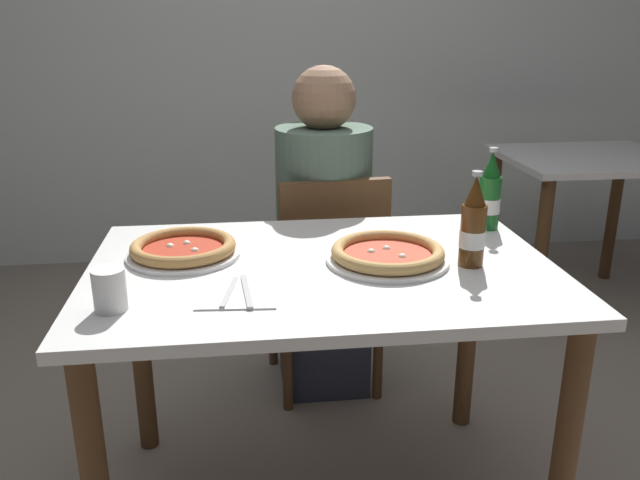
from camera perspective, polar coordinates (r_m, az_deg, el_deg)
The scene contains 11 objects.
back_wall_tiled at distance 3.75m, azimuth -4.22°, elevation 18.01°, with size 7.00×0.10×2.60m, color silver.
dining_table_main at distance 1.71m, azimuth 0.21°, elevation -5.74°, with size 1.20×0.80×0.75m.
chair_behind_table at distance 2.34m, azimuth 0.65°, elevation -2.90°, with size 0.44×0.44×0.85m.
diner_seated at distance 2.35m, azimuth 0.32°, elevation -0.16°, with size 0.34×0.34×1.21m.
dining_table_background at distance 3.34m, azimuth 22.48°, elevation 4.26°, with size 0.80×0.70×0.75m.
pizza_margherita_near at distance 1.69m, azimuth 6.02°, elevation -1.30°, with size 0.32×0.32×0.04m.
pizza_marinara_far at distance 1.76m, azimuth -11.98°, elevation -0.78°, with size 0.30×0.30×0.04m.
beer_bottle_left at distance 1.68m, azimuth 13.37°, elevation 1.17°, with size 0.07×0.07×0.25m.
beer_bottle_center at distance 2.00m, azimuth 14.76°, elevation 3.86°, with size 0.07×0.07×0.25m.
napkin_with_cutlery at distance 1.50m, azimuth -7.23°, elevation -4.65°, with size 0.19×0.19×0.01m.
paper_cup at distance 1.47m, azimuth -18.10°, elevation -4.20°, with size 0.07×0.07×0.10m, color white.
Camera 1 is at (-0.20, -1.55, 1.35)m, focal length 36.22 mm.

